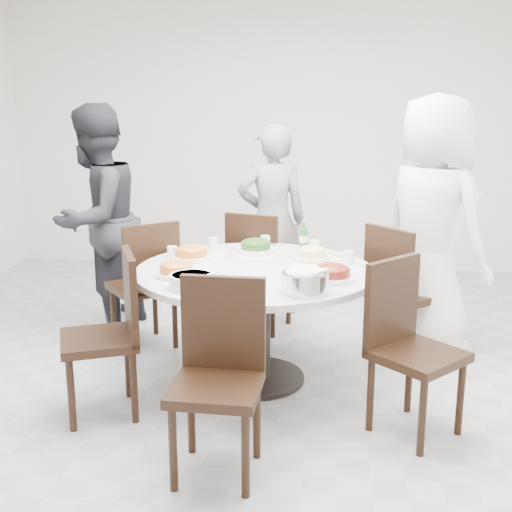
# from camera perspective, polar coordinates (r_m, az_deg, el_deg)

# --- Properties ---
(floor) EXTENTS (6.00, 6.00, 0.01)m
(floor) POSITION_cam_1_polar(r_m,az_deg,el_deg) (4.22, 0.14, -11.21)
(floor) COLOR #A1A1A5
(floor) RESTS_ON ground
(wall_back) EXTENTS (6.00, 0.01, 2.80)m
(wall_back) POSITION_cam_1_polar(r_m,az_deg,el_deg) (6.83, 3.07, 10.55)
(wall_back) COLOR white
(wall_back) RESTS_ON ground
(wall_front) EXTENTS (6.00, 0.01, 2.80)m
(wall_front) POSITION_cam_1_polar(r_m,az_deg,el_deg) (0.99, -20.40, -10.01)
(wall_front) COLOR white
(wall_front) RESTS_ON ground
(dining_table) EXTENTS (1.50, 1.50, 0.75)m
(dining_table) POSITION_cam_1_polar(r_m,az_deg,el_deg) (4.13, -0.08, -6.17)
(dining_table) COLOR silver
(dining_table) RESTS_ON floor
(chair_ne) EXTENTS (0.59, 0.59, 0.95)m
(chair_ne) POSITION_cam_1_polar(r_m,az_deg,el_deg) (4.61, 13.14, -3.09)
(chair_ne) COLOR black
(chair_ne) RESTS_ON floor
(chair_n) EXTENTS (0.53, 0.53, 0.95)m
(chair_n) POSITION_cam_1_polar(r_m,az_deg,el_deg) (5.04, 0.46, -1.27)
(chair_n) COLOR black
(chair_n) RESTS_ON floor
(chair_nw) EXTENTS (0.59, 0.59, 0.95)m
(chair_nw) POSITION_cam_1_polar(r_m,az_deg,el_deg) (4.74, -10.07, -2.46)
(chair_nw) COLOR black
(chair_nw) RESTS_ON floor
(chair_sw) EXTENTS (0.55, 0.55, 0.95)m
(chair_sw) POSITION_cam_1_polar(r_m,az_deg,el_deg) (3.78, -13.83, -6.93)
(chair_sw) COLOR black
(chair_sw) RESTS_ON floor
(chair_s) EXTENTS (0.43, 0.43, 0.95)m
(chair_s) POSITION_cam_1_polar(r_m,az_deg,el_deg) (3.10, -3.58, -11.24)
(chair_s) COLOR black
(chair_s) RESTS_ON floor
(chair_se) EXTENTS (0.59, 0.59, 0.95)m
(chair_se) POSITION_cam_1_polar(r_m,az_deg,el_deg) (3.57, 14.21, -8.20)
(chair_se) COLOR black
(chair_se) RESTS_ON floor
(diner_right) EXTENTS (1.02, 1.06, 1.83)m
(diner_right) POSITION_cam_1_polar(r_m,az_deg,el_deg) (4.64, 15.32, 2.48)
(diner_right) COLOR white
(diner_right) RESTS_ON floor
(diner_middle) EXTENTS (0.66, 0.52, 1.60)m
(diner_middle) POSITION_cam_1_polar(r_m,az_deg,el_deg) (5.36, 1.42, 3.18)
(diner_middle) COLOR black
(diner_middle) RESTS_ON floor
(diner_left) EXTENTS (0.88, 1.01, 1.76)m
(diner_left) POSITION_cam_1_polar(r_m,az_deg,el_deg) (5.08, -14.00, 3.10)
(diner_left) COLOR black
(diner_left) RESTS_ON floor
(dish_greens) EXTENTS (0.26, 0.26, 0.07)m
(dish_greens) POSITION_cam_1_polar(r_m,az_deg,el_deg) (4.45, -0.03, 0.79)
(dish_greens) COLOR white
(dish_greens) RESTS_ON dining_table
(dish_pale) EXTENTS (0.24, 0.24, 0.06)m
(dish_pale) POSITION_cam_1_polar(r_m,az_deg,el_deg) (4.25, 4.93, 0.10)
(dish_pale) COLOR white
(dish_pale) RESTS_ON dining_table
(dish_orange) EXTENTS (0.26, 0.26, 0.07)m
(dish_orange) POSITION_cam_1_polar(r_m,az_deg,el_deg) (4.27, -5.76, 0.18)
(dish_orange) COLOR white
(dish_orange) RESTS_ON dining_table
(dish_redbrown) EXTENTS (0.28, 0.28, 0.07)m
(dish_redbrown) POSITION_cam_1_polar(r_m,az_deg,el_deg) (3.79, 6.74, -1.61)
(dish_redbrown) COLOR white
(dish_redbrown) RESTS_ON dining_table
(dish_tofu) EXTENTS (0.25, 0.25, 0.07)m
(dish_tofu) POSITION_cam_1_polar(r_m,az_deg,el_deg) (3.87, -7.10, -1.31)
(dish_tofu) COLOR white
(dish_tofu) RESTS_ON dining_table
(rice_bowl) EXTENTS (0.26, 0.26, 0.11)m
(rice_bowl) POSITION_cam_1_polar(r_m,az_deg,el_deg) (3.53, 4.36, -2.37)
(rice_bowl) COLOR silver
(rice_bowl) RESTS_ON dining_table
(soup_bowl) EXTENTS (0.25, 0.25, 0.08)m
(soup_bowl) POSITION_cam_1_polar(r_m,az_deg,el_deg) (3.62, -5.73, -2.24)
(soup_bowl) COLOR white
(soup_bowl) RESTS_ON dining_table
(beverage_bottle) EXTENTS (0.06, 0.06, 0.21)m
(beverage_bottle) POSITION_cam_1_polar(r_m,az_deg,el_deg) (4.46, 4.24, 1.72)
(beverage_bottle) COLOR #296628
(beverage_bottle) RESTS_ON dining_table
(tea_cups) EXTENTS (0.07, 0.07, 0.08)m
(tea_cups) POSITION_cam_1_polar(r_m,az_deg,el_deg) (4.58, 0.84, 1.26)
(tea_cups) COLOR white
(tea_cups) RESTS_ON dining_table
(chopsticks) EXTENTS (0.24, 0.04, 0.01)m
(chopsticks) POSITION_cam_1_polar(r_m,az_deg,el_deg) (4.64, 1.32, 0.97)
(chopsticks) COLOR tan
(chopsticks) RESTS_ON dining_table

